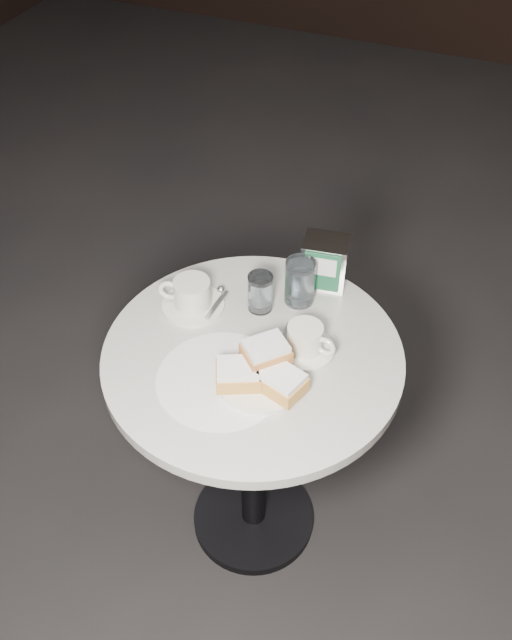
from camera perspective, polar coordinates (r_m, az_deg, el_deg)
The scene contains 9 objects.
ground at distance 2.25m, azimuth -0.20°, elevation -15.66°, with size 7.00×7.00×0.00m, color black.
cafe_table at distance 1.80m, azimuth -0.24°, elevation -6.89°, with size 0.70×0.70×0.74m.
sugar_spill at distance 1.59m, azimuth -2.78°, elevation -4.75°, with size 0.29×0.29×0.00m, color white.
beignet_plate at distance 1.56m, azimuth 0.44°, elevation -4.25°, with size 0.22×0.21×0.09m.
coffee_cup_left at distance 1.74m, azimuth -5.15°, elevation 1.92°, with size 0.18×0.18×0.08m.
coffee_cup_right at distance 1.63m, azimuth 3.97°, elevation -1.66°, with size 0.16×0.16×0.07m.
water_glass_left at distance 1.72m, azimuth 0.34°, elevation 2.20°, with size 0.08×0.08×0.10m.
water_glass_right at distance 1.74m, azimuth 3.52°, elevation 3.02°, with size 0.08×0.08×0.12m.
napkin_dispenser at distance 1.79m, azimuth 5.54°, elevation 4.65°, with size 0.12×0.11×0.13m.
Camera 1 is at (0.43, -1.04, 1.95)m, focal length 40.00 mm.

